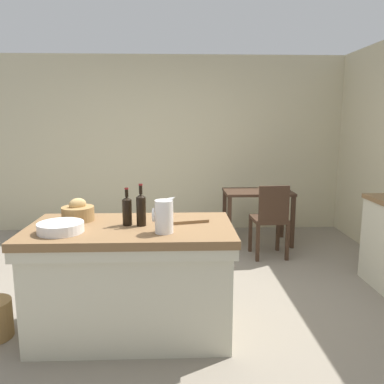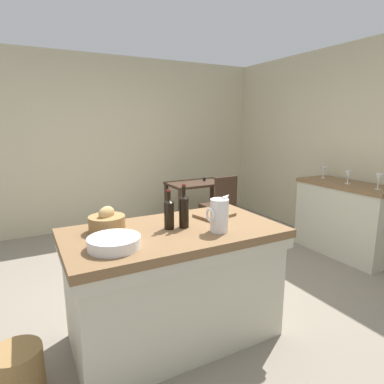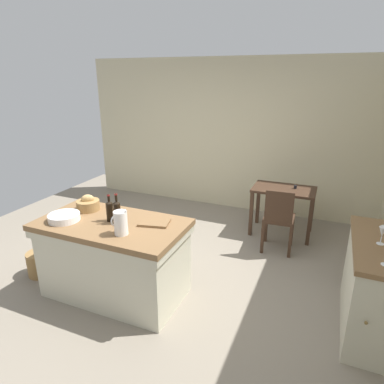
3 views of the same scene
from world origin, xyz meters
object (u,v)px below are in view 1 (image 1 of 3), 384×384
wash_bowl (61,227)px  bread_basket (78,212)px  pitcher (164,216)px  wine_bottle_dark (141,209)px  island_table (132,275)px  wine_bottle_amber (127,210)px  writing_desk (258,199)px  wooden_chair (270,218)px  cutting_board (187,219)px

wash_bowl → bread_basket: 0.34m
pitcher → wine_bottle_dark: size_ratio=0.86×
island_table → wine_bottle_dark: size_ratio=4.82×
bread_basket → wine_bottle_amber: bearing=-20.6°
writing_desk → wooden_chair: 0.60m
wooden_chair → wine_bottle_dark: 2.21m
island_table → wooden_chair: size_ratio=1.71×
wash_bowl → wine_bottle_dark: 0.59m
writing_desk → wooden_chair: wooden_chair is taller
writing_desk → wash_bowl: wash_bowl is taller
wooden_chair → pitcher: (-1.21, -1.84, 0.49)m
island_table → writing_desk: bearing=57.3°
wine_bottle_amber → writing_desk: bearing=56.6°
bread_basket → cutting_board: bearing=-2.5°
bread_basket → cutting_board: bread_basket is taller
wash_bowl → wine_bottle_amber: 0.49m
wash_bowl → wine_bottle_amber: wine_bottle_amber is taller
writing_desk → cutting_board: bearing=-115.6°
island_table → pitcher: bearing=-36.6°
wash_bowl → wine_bottle_amber: bearing=22.2°
wash_bowl → bread_basket: bread_basket is taller
island_table → pitcher: 0.61m
bread_basket → wine_bottle_amber: size_ratio=0.88×
wash_bowl → bread_basket: size_ratio=1.28×
wash_bowl → wine_bottle_dark: wine_bottle_dark is taller
cutting_board → wine_bottle_amber: (-0.46, -0.12, 0.10)m
island_table → wash_bowl: wash_bowl is taller
wooden_chair → bread_basket: (-1.91, -1.47, 0.43)m
bread_basket → wine_bottle_amber: wine_bottle_amber is taller
pitcher → island_table: bearing=143.4°
cutting_board → wash_bowl: bearing=-161.7°
island_table → wooden_chair: bearing=48.2°
pitcher → wash_bowl: bearing=177.2°
writing_desk → wooden_chair: (0.04, -0.59, -0.11)m
pitcher → wine_bottle_amber: (-0.28, 0.22, -0.00)m
pitcher → wine_bottle_dark: 0.27m
cutting_board → wine_bottle_amber: size_ratio=1.03×
writing_desk → wine_bottle_dark: wine_bottle_dark is taller
cutting_board → wine_bottle_amber: 0.48m
wooden_chair → pitcher: pitcher is taller
bread_basket → wine_bottle_dark: 0.55m
wooden_chair → bread_basket: bread_basket is taller
writing_desk → pitcher: bearing=-115.8°
writing_desk → wash_bowl: 3.08m
bread_basket → wine_bottle_dark: bearing=-18.7°
writing_desk → wash_bowl: size_ratio=2.79×
wooden_chair → wash_bowl: wash_bowl is taller
wooden_chair → wash_bowl: 2.69m
island_table → wash_bowl: size_ratio=4.78×
wine_bottle_dark → pitcher: bearing=-48.1°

